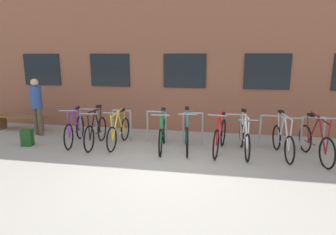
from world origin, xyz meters
name	(u,v)px	position (x,y,z in m)	size (l,w,h in m)	color
ground_plane	(165,170)	(0.00, 0.00, 0.00)	(42.00, 42.00, 0.00)	#9E998E
storefront_building	(194,50)	(0.00, 6.11, 2.59)	(28.00, 5.87, 5.18)	brown
bike_rack	(193,125)	(0.40, 1.90, 0.53)	(6.57, 0.05, 0.88)	gray
bicycle_silver	(283,141)	(2.60, 1.37, 0.37)	(0.44, 1.64, 1.06)	black
bicycle_maroon	(315,143)	(3.29, 1.28, 0.39)	(0.44, 1.77, 1.10)	black
bicycle_green	(162,134)	(-0.32, 1.35, 0.38)	(0.44, 1.73, 1.02)	black
bicycle_yellow	(119,132)	(-1.53, 1.45, 0.36)	(0.44, 1.68, 1.00)	black
bicycle_white	(244,138)	(1.71, 1.38, 0.37)	(0.44, 1.71, 1.06)	black
bicycle_purple	(75,130)	(-2.78, 1.40, 0.38)	(0.49, 1.66, 1.02)	black
bicycle_teal	(187,134)	(0.30, 1.41, 0.39)	(0.44, 1.67, 1.07)	black
bicycle_red	(220,136)	(1.12, 1.42, 0.39)	(0.46, 1.79, 1.05)	black
bicycle_black	(96,132)	(-2.12, 1.31, 0.38)	(0.44, 1.67, 1.06)	black
wooden_bench	(20,119)	(-5.23, 2.40, 0.34)	(1.70, 0.40, 0.46)	brown
person_by_bench	(36,103)	(-4.26, 1.96, 0.98)	(0.34, 0.32, 1.70)	brown
backpack	(27,138)	(-3.91, 0.95, 0.22)	(0.28, 0.20, 0.44)	#1E4C1E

